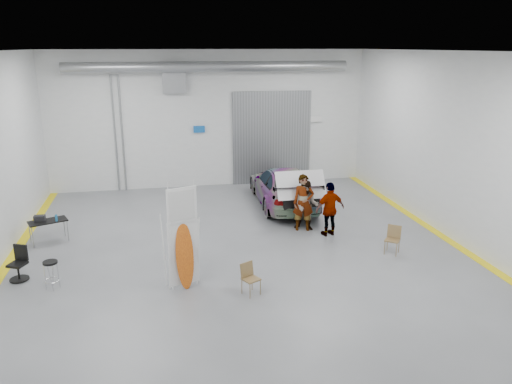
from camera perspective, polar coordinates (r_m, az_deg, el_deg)
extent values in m
plane|color=slate|center=(15.48, -1.66, -7.01)|extent=(16.00, 16.00, 0.00)
cube|color=silver|center=(17.15, 22.04, 4.62)|extent=(0.02, 16.00, 6.00)
cube|color=silver|center=(22.36, -5.28, 8.24)|extent=(14.00, 0.02, 6.00)
cube|color=silver|center=(7.19, 9.30, -9.82)|extent=(14.00, 0.02, 6.00)
cube|color=silver|center=(14.21, -1.87, 15.79)|extent=(14.00, 16.00, 0.02)
cube|color=gray|center=(22.89, 1.83, 6.21)|extent=(3.60, 0.12, 4.20)
cube|color=gray|center=(21.98, -9.36, 12.67)|extent=(1.00, 0.50, 1.20)
cylinder|color=gray|center=(21.55, -5.26, 14.08)|extent=(11.90, 0.44, 0.44)
cube|color=#155AB0|center=(22.29, -6.51, 7.14)|extent=(0.50, 0.04, 0.30)
cube|color=white|center=(23.30, 6.69, 8.28)|extent=(0.70, 0.04, 0.25)
cylinder|color=gray|center=(22.27, -15.04, 6.41)|extent=(0.08, 0.08, 5.00)
cylinder|color=gray|center=(22.29, -15.81, 6.36)|extent=(0.08, 0.08, 5.00)
cube|color=yellow|center=(15.93, -27.00, -8.19)|extent=(0.30, 16.00, 0.01)
cube|color=yellow|center=(17.86, 20.62, -4.82)|extent=(0.30, 16.00, 0.01)
imported|color=white|center=(19.89, 3.16, 0.65)|extent=(2.31, 5.29, 1.51)
imported|color=#8A644B|center=(17.13, 5.44, -1.22)|extent=(0.80, 0.61, 1.97)
imported|color=slate|center=(17.20, 5.81, -1.53)|extent=(1.07, 0.99, 1.75)
imported|color=#A06335|center=(16.78, 8.45, -1.93)|extent=(1.14, 0.66, 1.85)
cube|color=white|center=(13.16, -8.52, -6.95)|extent=(0.80, 0.27, 1.75)
ellipsoid|color=orange|center=(13.11, -8.49, -7.28)|extent=(0.53, 0.36, 1.85)
cube|color=white|center=(12.69, -8.76, -1.53)|extent=(0.77, 0.26, 0.92)
cylinder|color=white|center=(12.97, -10.12, -5.07)|extent=(0.02, 0.02, 2.92)
cylinder|color=white|center=(13.00, -7.11, -4.89)|extent=(0.02, 0.02, 2.92)
cube|color=brown|center=(12.91, -0.57, -9.93)|extent=(0.52, 0.51, 0.04)
cube|color=brown|center=(12.98, -0.72, -8.73)|extent=(0.39, 0.25, 0.38)
cube|color=brown|center=(15.84, 15.32, -5.32)|extent=(0.57, 0.57, 0.04)
cube|color=brown|center=(15.92, 15.08, -4.32)|extent=(0.38, 0.33, 0.40)
cylinder|color=black|center=(14.10, -22.47, -7.45)|extent=(0.37, 0.37, 0.06)
torus|color=silver|center=(14.30, -22.25, -9.31)|extent=(0.40, 0.40, 0.02)
cylinder|color=gray|center=(17.42, -24.44, -4.58)|extent=(0.03, 0.03, 0.70)
cylinder|color=gray|center=(17.20, -20.98, -4.44)|extent=(0.03, 0.03, 0.70)
cylinder|color=gray|center=(17.87, -24.12, -4.03)|extent=(0.03, 0.03, 0.70)
cylinder|color=gray|center=(17.65, -20.74, -3.89)|extent=(0.03, 0.03, 0.70)
cube|color=black|center=(17.41, -22.71, -3.10)|extent=(1.30, 0.97, 0.04)
cylinder|color=#1B66A4|center=(17.22, -21.86, -2.76)|extent=(0.08, 0.08, 0.21)
cube|color=black|center=(17.47, -23.50, -2.75)|extent=(0.34, 0.21, 0.17)
cylinder|color=black|center=(15.22, -25.41, -8.97)|extent=(0.51, 0.51, 0.04)
cylinder|color=black|center=(15.14, -25.51, -8.23)|extent=(0.05, 0.05, 0.43)
cube|color=black|center=(15.05, -25.62, -7.47)|extent=(0.55, 0.55, 0.06)
cube|color=black|center=(15.13, -25.57, -6.23)|extent=(0.39, 0.21, 0.45)
cube|color=silver|center=(17.50, 5.14, 1.04)|extent=(1.77, 1.07, 0.04)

